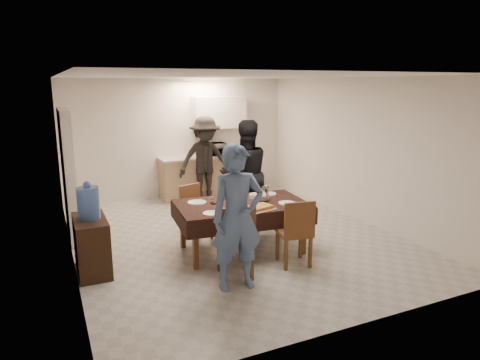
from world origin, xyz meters
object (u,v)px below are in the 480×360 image
object	(u,v)px
savoury_tart	(260,207)
person_kitchen	(205,160)
dining_table	(242,205)
person_near	(237,218)
console	(92,246)
water_pitcher	(264,195)
water_jug	(88,203)
wine_bottle	(237,193)
person_far	(245,174)
microwave	(214,149)

from	to	relation	value
savoury_tart	person_kitchen	world-z (taller)	person_kitchen
dining_table	person_near	xyz separation A→B (m)	(-0.55, -1.05, 0.19)
dining_table	person_near	bearing A→B (deg)	-112.42
console	person_near	size ratio (longest dim) A/B	0.45
water_pitcher	person_kitchen	distance (m)	2.90
console	water_jug	distance (m)	0.59
wine_bottle	person_far	distance (m)	1.17
savoury_tart	person_far	distance (m)	1.51
person_near	person_kitchen	xyz separation A→B (m)	(1.02, 3.90, 0.01)
console	wine_bottle	size ratio (longest dim) A/B	2.74
wine_bottle	savoury_tart	world-z (taller)	wine_bottle
savoury_tart	microwave	bearing A→B (deg)	78.61
water_pitcher	savoury_tart	size ratio (longest dim) A/B	0.53
water_jug	water_pitcher	world-z (taller)	water_jug
water_jug	person_kitchen	xyz separation A→B (m)	(2.62, 2.69, -0.06)
dining_table	console	size ratio (longest dim) A/B	2.47
console	wine_bottle	world-z (taller)	wine_bottle
dining_table	microwave	distance (m)	3.42
water_pitcher	water_jug	bearing A→B (deg)	175.30
console	dining_table	bearing A→B (deg)	-4.13
dining_table	person_kitchen	distance (m)	2.89
person_near	savoury_tart	bearing A→B (deg)	51.34
console	savoury_tart	bearing A→B (deg)	-13.42
dining_table	person_kitchen	xyz separation A→B (m)	(0.47, 2.85, 0.19)
dining_table	person_near	distance (m)	1.20
water_jug	person_near	size ratio (longest dim) A/B	0.24
person_near	person_kitchen	world-z (taller)	person_kitchen
console	person_near	xyz separation A→B (m)	(1.59, -1.20, 0.52)
water_pitcher	person_kitchen	xyz separation A→B (m)	(0.12, 2.90, 0.05)
microwave	wine_bottle	bearing A→B (deg)	74.66
water_jug	dining_table	bearing A→B (deg)	-4.13
wine_bottle	person_kitchen	bearing A→B (deg)	79.40
console	water_jug	size ratio (longest dim) A/B	1.92
person_far	water_pitcher	bearing A→B (deg)	81.67
dining_table	person_far	xyz separation A→B (m)	(0.55, 1.05, 0.23)
water_jug	savoury_tart	bearing A→B (deg)	-13.42
water_pitcher	person_far	bearing A→B (deg)	79.70
dining_table	console	distance (m)	2.17
water_jug	water_pitcher	bearing A→B (deg)	-4.70
microwave	person_far	world-z (taller)	person_far
microwave	savoury_tart	bearing A→B (deg)	78.61
console	person_kitchen	world-z (taller)	person_kitchen
water_pitcher	person_near	bearing A→B (deg)	-131.99
savoury_tart	person_kitchen	bearing A→B (deg)	83.40
console	wine_bottle	xyz separation A→B (m)	(2.09, -0.10, 0.52)
water_jug	wine_bottle	size ratio (longest dim) A/B	1.42
person_near	dining_table	bearing A→B (deg)	67.83
dining_table	water_jug	bearing A→B (deg)	-178.91
console	microwave	world-z (taller)	microwave
microwave	person_near	distance (m)	4.57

